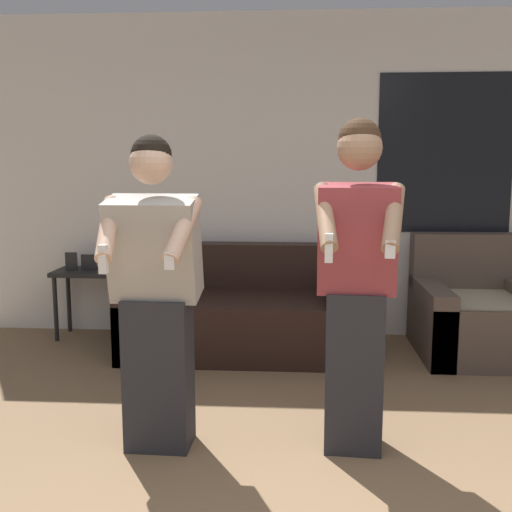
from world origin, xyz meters
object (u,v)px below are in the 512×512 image
at_px(couch, 244,314).
at_px(armchair, 477,316).
at_px(person_right, 356,285).
at_px(side_table, 89,280).
at_px(person_left, 156,297).

distance_m(couch, armchair, 1.81).
bearing_deg(couch, person_right, -66.98).
distance_m(side_table, person_left, 2.25).
bearing_deg(person_left, person_right, 2.87).
xyz_separation_m(person_left, person_right, (1.00, 0.05, 0.06)).
xyz_separation_m(side_table, person_left, (1.04, -1.98, 0.31)).
xyz_separation_m(couch, person_right, (0.70, -1.66, 0.58)).
xyz_separation_m(couch, armchair, (1.81, -0.00, 0.01)).
xyz_separation_m(couch, person_left, (-0.30, -1.71, 0.51)).
distance_m(armchair, person_right, 2.07).
bearing_deg(couch, side_table, 168.62).
bearing_deg(couch, person_left, -99.91).
bearing_deg(armchair, person_left, -141.02).
bearing_deg(person_left, couch, 80.09).
bearing_deg(person_right, armchair, 56.26).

